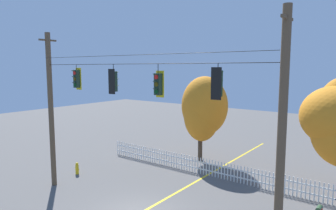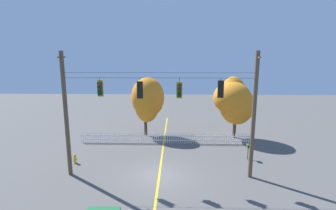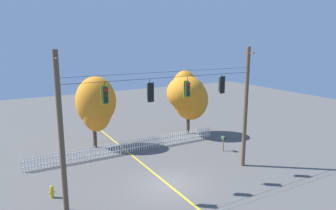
% 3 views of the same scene
% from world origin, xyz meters
% --- Properties ---
extents(ground, '(80.00, 80.00, 0.00)m').
position_xyz_m(ground, '(0.00, 0.00, 0.00)').
color(ground, '#565451').
extents(lane_centerline_stripe, '(0.16, 36.00, 0.01)m').
position_xyz_m(lane_centerline_stripe, '(0.00, 0.00, 0.00)').
color(lane_centerline_stripe, gold).
rests_on(lane_centerline_stripe, ground).
extents(signal_support_span, '(13.91, 1.10, 9.28)m').
position_xyz_m(signal_support_span, '(0.00, -0.00, 4.71)').
color(signal_support_span, brown).
rests_on(signal_support_span, ground).
extents(traffic_signal_northbound_secondary, '(0.43, 0.38, 1.38)m').
position_xyz_m(traffic_signal_northbound_secondary, '(-4.20, 0.01, 6.62)').
color(traffic_signal_northbound_secondary, black).
extents(traffic_signal_southbound_primary, '(0.43, 0.38, 1.45)m').
position_xyz_m(traffic_signal_southbound_primary, '(-1.31, -0.01, 6.56)').
color(traffic_signal_southbound_primary, black).
extents(traffic_signal_northbound_primary, '(0.43, 0.38, 1.47)m').
position_xyz_m(traffic_signal_northbound_primary, '(1.47, 0.01, 6.52)').
color(traffic_signal_northbound_primary, black).
extents(traffic_signal_eastbound_side, '(0.43, 0.38, 1.38)m').
position_xyz_m(traffic_signal_eastbound_side, '(4.35, -0.01, 6.64)').
color(traffic_signal_eastbound_side, black).
extents(white_picket_fence, '(17.53, 0.06, 1.13)m').
position_xyz_m(white_picket_fence, '(0.17, 7.13, 0.57)').
color(white_picket_fence, white).
rests_on(white_picket_fence, ground).
extents(autumn_maple_near_fence, '(3.65, 3.27, 6.58)m').
position_xyz_m(autumn_maple_near_fence, '(-1.91, 9.83, 4.09)').
color(autumn_maple_near_fence, '#473828').
rests_on(autumn_maple_near_fence, ground).
extents(autumn_maple_mid, '(4.32, 3.89, 6.71)m').
position_xyz_m(autumn_maple_mid, '(7.44, 9.12, 4.18)').
color(autumn_maple_mid, '#473828').
rests_on(autumn_maple_mid, ground).
extents(fire_hydrant, '(0.38, 0.22, 0.81)m').
position_xyz_m(fire_hydrant, '(-7.25, 2.04, 0.40)').
color(fire_hydrant, gold).
rests_on(fire_hydrant, ground).
extents(roadside_mailbox, '(0.25, 0.44, 1.37)m').
position_xyz_m(roadside_mailbox, '(7.55, 3.34, 1.11)').
color(roadside_mailbox, brown).
rests_on(roadside_mailbox, ground).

